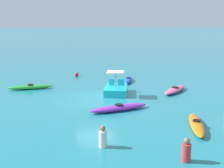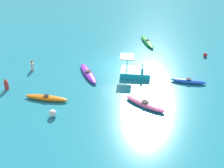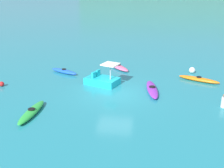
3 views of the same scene
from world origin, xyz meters
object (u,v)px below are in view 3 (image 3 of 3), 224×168
object	(u,v)px
kayak_blue	(64,71)
buoy_red	(2,84)
kayak_purple	(152,89)
pedal_boat_cyan	(102,80)
kayak_orange	(199,79)
kayak_green	(32,112)
kayak_pink	(118,67)
person_near_shore	(224,101)
buoy_white	(192,70)

from	to	relation	value
kayak_blue	buoy_red	bearing A→B (deg)	-135.16
kayak_purple	pedal_boat_cyan	bearing A→B (deg)	164.00
kayak_orange	kayak_blue	world-z (taller)	same
kayak_green	kayak_orange	xyz separation A→B (m)	(10.56, 7.12, -0.00)
kayak_pink	buoy_red	size ratio (longest dim) A/B	8.00
kayak_green	kayak_orange	world-z (taller)	same
kayak_orange	kayak_purple	size ratio (longest dim) A/B	0.88
kayak_pink	pedal_boat_cyan	bearing A→B (deg)	-100.20
pedal_boat_cyan	person_near_shore	world-z (taller)	pedal_boat_cyan
kayak_orange	kayak_purple	bearing A→B (deg)	-144.28
kayak_orange	person_near_shore	xyz separation A→B (m)	(0.71, -4.73, 0.22)
kayak_orange	kayak_blue	xyz separation A→B (m)	(-10.88, 0.73, 0.00)
kayak_green	buoy_white	bearing A→B (deg)	41.54
kayak_pink	pedal_boat_cyan	xyz separation A→B (m)	(-0.75, -4.15, 0.17)
kayak_orange	buoy_red	xyz separation A→B (m)	(-14.55, -2.92, 0.02)
kayak_green	kayak_orange	size ratio (longest dim) A/B	1.05
kayak_purple	kayak_orange	bearing A→B (deg)	35.72
pedal_boat_cyan	buoy_red	bearing A→B (deg)	-169.24
kayak_green	kayak_orange	bearing A→B (deg)	33.97
buoy_red	person_near_shore	world-z (taller)	person_near_shore
kayak_green	buoy_red	xyz separation A→B (m)	(-3.98, 4.20, 0.02)
pedal_boat_cyan	buoy_red	size ratio (longest dim) A/B	7.64
kayak_purple	pedal_boat_cyan	xyz separation A→B (m)	(-3.68, 1.05, 0.17)
buoy_red	person_near_shore	xyz separation A→B (m)	(15.25, -1.81, 0.20)
pedal_boat_cyan	kayak_blue	bearing A→B (deg)	147.92
pedal_boat_cyan	kayak_green	bearing A→B (deg)	-120.50
kayak_green	kayak_purple	world-z (taller)	same
buoy_white	kayak_orange	bearing A→B (deg)	-83.61
kayak_purple	buoy_red	world-z (taller)	kayak_purple
kayak_orange	person_near_shore	distance (m)	4.79
buoy_red	kayak_purple	bearing A→B (deg)	1.71
kayak_orange	pedal_boat_cyan	size ratio (longest dim) A/B	1.11
kayak_blue	person_near_shore	size ratio (longest dim) A/B	3.04
kayak_pink	buoy_white	xyz separation A→B (m)	(6.30, -0.58, 0.09)
kayak_blue	pedal_boat_cyan	distance (m)	4.26
buoy_white	kayak_green	bearing A→B (deg)	-138.46
kayak_purple	buoy_white	distance (m)	5.72
kayak_purple	buoy_white	world-z (taller)	buoy_white
kayak_blue	buoy_red	xyz separation A→B (m)	(-3.66, -3.64, 0.02)
kayak_pink	pedal_boat_cyan	size ratio (longest dim) A/B	1.05
kayak_orange	buoy_white	distance (m)	2.05
pedal_boat_cyan	person_near_shore	size ratio (longest dim) A/B	3.17
kayak_orange	kayak_blue	distance (m)	10.91
buoy_white	buoy_red	bearing A→B (deg)	-160.91
kayak_green	kayak_orange	distance (m)	12.74
person_near_shore	kayak_orange	bearing A→B (deg)	98.51
kayak_green	person_near_shore	size ratio (longest dim) A/B	3.71
kayak_pink	buoy_red	distance (m)	9.74
person_near_shore	pedal_boat_cyan	bearing A→B (deg)	158.17
kayak_green	pedal_boat_cyan	distance (m)	6.48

